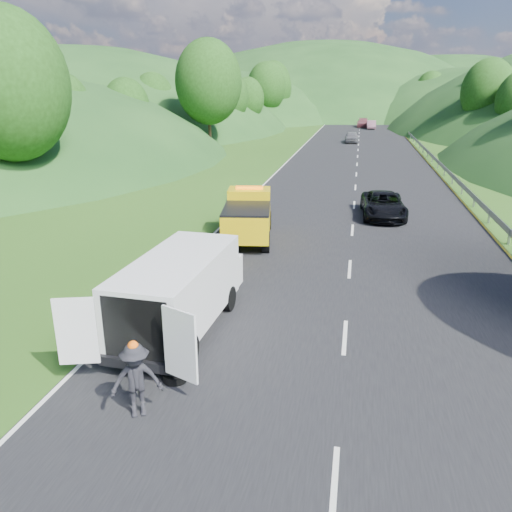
% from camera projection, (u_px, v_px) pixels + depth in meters
% --- Properties ---
extents(ground, '(320.00, 320.00, 0.00)m').
position_uv_depth(ground, '(259.00, 303.00, 17.27)').
color(ground, '#38661E').
rests_on(ground, ground).
extents(road_surface, '(14.00, 200.00, 0.02)m').
position_uv_depth(road_surface, '(358.00, 157.00, 53.84)').
color(road_surface, black).
rests_on(road_surface, ground).
extents(guardrail, '(0.06, 140.00, 1.52)m').
position_uv_depth(guardrail, '(416.00, 146.00, 64.07)').
color(guardrail, gray).
rests_on(guardrail, ground).
extents(tree_line_left, '(14.00, 140.00, 14.00)m').
position_uv_depth(tree_line_left, '(213.00, 136.00, 76.55)').
color(tree_line_left, '#275E1B').
rests_on(tree_line_left, ground).
extents(tree_line_right, '(14.00, 140.00, 14.00)m').
position_uv_depth(tree_line_right, '(507.00, 142.00, 68.65)').
color(tree_line_right, '#275E1B').
rests_on(tree_line_right, ground).
extents(hills_backdrop, '(201.00, 288.60, 44.00)m').
position_uv_depth(hills_backdrop, '(373.00, 114.00, 141.11)').
color(hills_backdrop, '#2D5B23').
rests_on(hills_backdrop, ground).
extents(tow_truck, '(2.91, 5.92, 2.44)m').
position_uv_depth(tow_truck, '(248.00, 216.00, 24.08)').
color(tow_truck, black).
rests_on(tow_truck, ground).
extents(white_van, '(3.67, 6.81, 2.38)m').
position_uv_depth(white_van, '(181.00, 289.00, 14.92)').
color(white_van, black).
rests_on(white_van, ground).
extents(woman, '(0.56, 0.65, 1.51)m').
position_uv_depth(woman, '(201.00, 277.00, 19.59)').
color(woman, silver).
rests_on(woman, ground).
extents(child, '(0.56, 0.48, 1.00)m').
position_uv_depth(child, '(205.00, 299.00, 17.52)').
color(child, tan).
rests_on(child, ground).
extents(worker, '(1.32, 1.10, 1.78)m').
position_uv_depth(worker, '(139.00, 415.00, 11.33)').
color(worker, black).
rests_on(worker, ground).
extents(suitcase, '(0.44, 0.35, 0.63)m').
position_uv_depth(suitcase, '(135.00, 289.00, 17.64)').
color(suitcase, '#53543F').
rests_on(suitcase, ground).
extents(spare_tire, '(0.64, 0.64, 0.20)m').
position_uv_depth(spare_tire, '(175.00, 381.00, 12.67)').
color(spare_tire, black).
rests_on(spare_tire, ground).
extents(passing_suv, '(2.59, 5.17, 1.41)m').
position_uv_depth(passing_suv, '(382.00, 217.00, 28.65)').
color(passing_suv, black).
rests_on(passing_suv, ground).
extents(dist_car_a, '(1.73, 4.31, 1.47)m').
position_uv_depth(dist_car_a, '(352.00, 143.00, 67.37)').
color(dist_car_a, '#525358').
rests_on(dist_car_a, ground).
extents(dist_car_b, '(1.57, 4.51, 1.48)m').
position_uv_depth(dist_car_b, '(371.00, 129.00, 89.62)').
color(dist_car_b, '#744D5D').
rests_on(dist_car_b, ground).
extents(dist_car_c, '(2.24, 5.50, 1.60)m').
position_uv_depth(dist_car_c, '(363.00, 127.00, 93.55)').
color(dist_car_c, brown).
rests_on(dist_car_c, ground).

